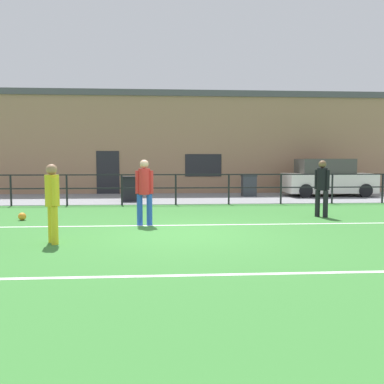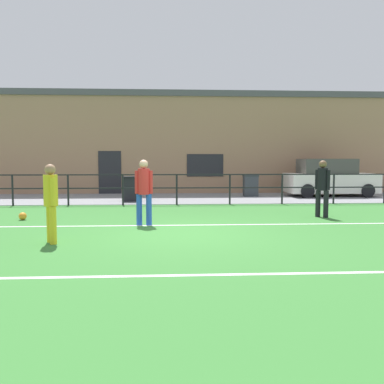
{
  "view_description": "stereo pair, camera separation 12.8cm",
  "coord_description": "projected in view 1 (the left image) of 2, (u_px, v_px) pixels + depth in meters",
  "views": [
    {
      "loc": [
        -0.45,
        -9.42,
        1.7
      ],
      "look_at": [
        0.37,
        2.6,
        0.75
      ],
      "focal_mm": 38.76,
      "sensor_mm": 36.0,
      "label": 1
    },
    {
      "loc": [
        -0.33,
        -9.43,
        1.7
      ],
      "look_at": [
        0.37,
        2.6,
        0.75
      ],
      "focal_mm": 38.76,
      "sensor_mm": 36.0,
      "label": 2
    }
  ],
  "objects": [
    {
      "name": "field_line_touchline",
      "position": [
        181.0,
        225.0,
        10.7
      ],
      "size": [
        36.0,
        0.11,
        0.0
      ],
      "primitive_type": "cube",
      "color": "white",
      "rests_on": "ground"
    },
    {
      "name": "parked_car_red",
      "position": [
        327.0,
        179.0,
        18.98
      ],
      "size": [
        3.97,
        1.86,
        1.7
      ],
      "color": "silver",
      "rests_on": "pavement_strip"
    },
    {
      "name": "pavement_strip",
      "position": [
        174.0,
        198.0,
        17.99
      ],
      "size": [
        48.0,
        5.0,
        0.02
      ],
      "primitive_type": "cube",
      "color": "gray",
      "rests_on": "ground"
    },
    {
      "name": "player_striker",
      "position": [
        52.0,
        199.0,
        8.31
      ],
      "size": [
        0.28,
        0.4,
        1.61
      ],
      "rotation": [
        0.0,
        0.0,
        5.22
      ],
      "color": "gold",
      "rests_on": "ground"
    },
    {
      "name": "player_winger",
      "position": [
        144.0,
        188.0,
        10.64
      ],
      "size": [
        0.46,
        0.3,
        1.69
      ],
      "rotation": [
        0.0,
        0.0,
        6.25
      ],
      "color": "blue",
      "rests_on": "ground"
    },
    {
      "name": "player_goalkeeper",
      "position": [
        322.0,
        185.0,
        12.16
      ],
      "size": [
        0.35,
        0.36,
        1.67
      ],
      "rotation": [
        0.0,
        0.0,
        2.34
      ],
      "color": "black",
      "rests_on": "ground"
    },
    {
      "name": "field_line_hash",
      "position": [
        195.0,
        275.0,
        6.09
      ],
      "size": [
        36.0,
        0.11,
        0.0
      ],
      "primitive_type": "cube",
      "color": "white",
      "rests_on": "ground"
    },
    {
      "name": "soccer_ball_match",
      "position": [
        22.0,
        216.0,
        11.55
      ],
      "size": [
        0.22,
        0.22,
        0.22
      ],
      "primitive_type": "sphere",
      "color": "orange",
      "rests_on": "ground"
    },
    {
      "name": "clubhouse_facade",
      "position": [
        172.0,
        143.0,
        21.47
      ],
      "size": [
        28.0,
        2.56,
        5.07
      ],
      "color": "#A37A5B",
      "rests_on": "ground"
    },
    {
      "name": "trash_bin_1",
      "position": [
        249.0,
        185.0,
        18.86
      ],
      "size": [
        0.66,
        0.56,
        0.98
      ],
      "color": "#33383D",
      "rests_on": "pavement_strip"
    },
    {
      "name": "perimeter_fence",
      "position": [
        176.0,
        185.0,
        15.44
      ],
      "size": [
        36.07,
        0.07,
        1.15
      ],
      "color": "black",
      "rests_on": "ground"
    },
    {
      "name": "ground",
      "position": [
        184.0,
        234.0,
        9.54
      ],
      "size": [
        60.0,
        44.0,
        0.04
      ],
      "primitive_type": "cube",
      "color": "#387A33"
    },
    {
      "name": "trash_bin_0",
      "position": [
        130.0,
        189.0,
        16.57
      ],
      "size": [
        0.67,
        0.57,
        1.0
      ],
      "color": "black",
      "rests_on": "pavement_strip"
    }
  ]
}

